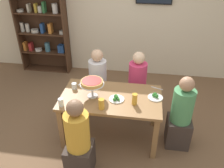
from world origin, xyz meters
TOP-DOWN VIEW (x-y plane):
  - ground_plane at (0.00, 0.00)m, footprint 12.00×12.00m
  - rear_partition at (0.00, 2.20)m, footprint 8.00×0.12m
  - dining_table at (0.00, 0.00)m, footprint 1.44×0.82m
  - bookshelf at (-1.82, 2.02)m, footprint 1.10×0.30m
  - diner_head_east at (1.00, -0.01)m, footprint 0.34×0.34m
  - diner_near_left at (-0.30, -0.72)m, footprint 0.34×0.34m
  - diner_far_left at (-0.33, 0.68)m, footprint 0.34×0.34m
  - diner_far_right at (0.34, 0.69)m, footprint 0.34×0.34m
  - deep_dish_pizza_stand at (-0.26, -0.03)m, footprint 0.34×0.34m
  - salad_plate_near_diner at (0.09, -0.06)m, footprint 0.22×0.22m
  - salad_plate_far_diner at (0.62, 0.07)m, footprint 0.21×0.21m
  - beer_glass_amber_tall at (0.34, -0.13)m, footprint 0.07×0.07m
  - beer_glass_amber_short at (-0.08, -0.29)m, footprint 0.08×0.08m
  - water_glass_clear_near at (-0.63, -0.31)m, footprint 0.07×0.07m
  - water_glass_clear_far at (-0.58, 0.13)m, footprint 0.08×0.08m
  - cutlery_fork_near at (0.65, 0.32)m, footprint 0.17×0.08m
  - cutlery_knife_near at (-0.47, 0.26)m, footprint 0.18×0.07m

SIDE VIEW (x-z plane):
  - ground_plane at x=0.00m, z-range 0.00..0.00m
  - diner_head_east at x=1.00m, z-range -0.08..1.07m
  - diner_near_left at x=-0.30m, z-range -0.08..1.07m
  - diner_far_left at x=-0.33m, z-range -0.08..1.07m
  - diner_far_right at x=0.34m, z-range -0.08..1.07m
  - dining_table at x=0.00m, z-range 0.27..1.01m
  - cutlery_fork_near at x=0.65m, z-range 0.74..0.74m
  - cutlery_knife_near at x=-0.47m, z-range 0.74..0.74m
  - salad_plate_near_diner at x=0.09m, z-range 0.73..0.80m
  - salad_plate_far_diner at x=0.62m, z-range 0.73..0.80m
  - water_glass_clear_far at x=-0.58m, z-range 0.74..0.83m
  - water_glass_clear_near at x=-0.63m, z-range 0.74..0.85m
  - beer_glass_amber_short at x=-0.08m, z-range 0.74..0.89m
  - beer_glass_amber_tall at x=0.34m, z-range 0.74..0.90m
  - deep_dish_pizza_stand at x=-0.26m, z-range 0.83..1.09m
  - bookshelf at x=-1.82m, z-range 0.01..2.22m
  - rear_partition at x=0.00m, z-range 0.00..2.80m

